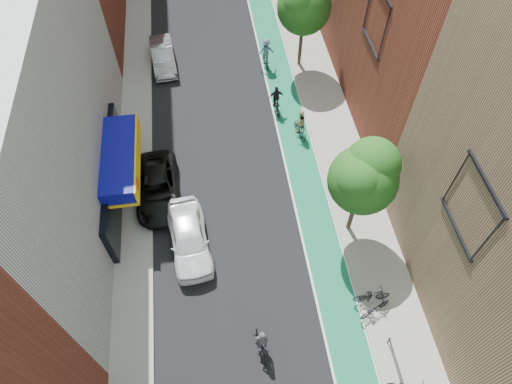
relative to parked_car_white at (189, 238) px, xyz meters
name	(u,v)px	position (x,y,z in m)	size (l,w,h in m)	color
bike_lane	(273,50)	(7.00, 15.90, -0.83)	(2.00, 68.00, 0.01)	#126641
sidewalk_left	(138,61)	(-3.00, 15.90, -0.76)	(2.00, 68.00, 0.15)	gray
sidewalk_right	(305,46)	(9.50, 15.90, -0.76)	(3.00, 68.00, 0.15)	gray
tree_near	(365,176)	(8.65, -0.08, 3.82)	(3.40, 3.36, 6.42)	#332619
tree_mid	(305,3)	(8.65, 13.92, 4.05)	(3.55, 3.53, 6.74)	#332619
parked_car_white	(189,238)	(0.00, 0.00, 0.00)	(1.98, 4.91, 1.67)	white
parked_car_black	(158,188)	(-1.60, 3.58, -0.11)	(2.40, 5.20, 1.45)	black
parked_car_silver	(163,56)	(-1.06, 15.32, -0.10)	(1.55, 4.45, 1.47)	#9B9FA3
cyclist_lead	(262,345)	(2.95, -5.96, -0.16)	(0.92, 1.95, 2.03)	black
cyclist_lane_near	(300,126)	(7.29, 7.15, -0.03)	(0.87, 1.74, 1.94)	black
cyclist_lane_mid	(276,103)	(6.20, 9.50, -0.12)	(0.97, 1.95, 1.97)	black
cyclist_lane_far	(266,54)	(6.20, 14.17, 0.19)	(1.27, 1.65, 2.20)	black
parked_bike_mid	(372,296)	(8.58, -4.35, -0.14)	(0.52, 1.83, 1.10)	black
parked_bike_far	(375,308)	(8.57, -4.96, -0.23)	(0.60, 1.72, 0.91)	black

